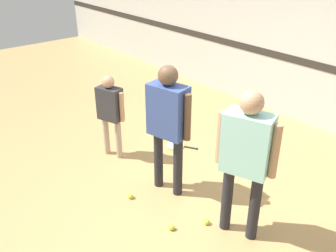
# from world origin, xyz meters

# --- Properties ---
(ground_plane) EXTENTS (16.00, 16.00, 0.00)m
(ground_plane) POSITION_xyz_m (0.00, 0.00, 0.00)
(ground_plane) COLOR tan
(wall_back) EXTENTS (16.00, 0.07, 3.20)m
(wall_back) POSITION_xyz_m (0.00, 2.94, 1.60)
(wall_back) COLOR beige
(wall_back) RESTS_ON ground_plane
(person_instructor) EXTENTS (0.60, 0.34, 1.61)m
(person_instructor) POSITION_xyz_m (-0.13, -0.03, 0.99)
(person_instructor) COLOR #232328
(person_instructor) RESTS_ON ground_plane
(person_student_left) EXTENTS (0.44, 0.29, 1.21)m
(person_student_left) POSITION_xyz_m (-1.25, -0.11, 0.75)
(person_student_left) COLOR tan
(person_student_left) RESTS_ON ground_plane
(person_student_right) EXTENTS (0.58, 0.39, 1.62)m
(person_student_right) POSITION_xyz_m (0.93, 0.06, 1.00)
(person_student_right) COLOR #232328
(person_student_right) RESTS_ON ground_plane
(racket_spare_on_floor) EXTENTS (0.53, 0.42, 0.03)m
(racket_spare_on_floor) POSITION_xyz_m (-0.88, 0.76, 0.01)
(racket_spare_on_floor) COLOR #C6D838
(racket_spare_on_floor) RESTS_ON ground_plane
(tennis_ball_near_instructor) EXTENTS (0.07, 0.07, 0.07)m
(tennis_ball_near_instructor) POSITION_xyz_m (-0.27, -0.49, 0.03)
(tennis_ball_near_instructor) COLOR #CCE038
(tennis_ball_near_instructor) RESTS_ON ground_plane
(tennis_ball_by_spare_racket) EXTENTS (0.07, 0.07, 0.07)m
(tennis_ball_by_spare_racket) POSITION_xyz_m (-1.13, 0.76, 0.03)
(tennis_ball_by_spare_racket) COLOR #CCE038
(tennis_ball_by_spare_racket) RESTS_ON ground_plane
(tennis_ball_stray_left) EXTENTS (0.07, 0.07, 0.07)m
(tennis_ball_stray_left) POSITION_xyz_m (0.64, -0.11, 0.03)
(tennis_ball_stray_left) COLOR #CCE038
(tennis_ball_stray_left) RESTS_ON ground_plane
(tennis_ball_stray_right) EXTENTS (0.07, 0.07, 0.07)m
(tennis_ball_stray_right) POSITION_xyz_m (0.46, -0.47, 0.03)
(tennis_ball_stray_right) COLOR #CCE038
(tennis_ball_stray_right) RESTS_ON ground_plane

